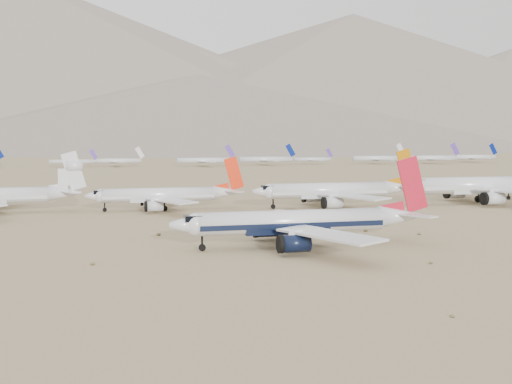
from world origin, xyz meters
TOP-DOWN VIEW (x-y plane):
  - ground at (0.00, 0.00)m, footprint 7000.00×7000.00m
  - main_airliner at (-4.85, -6.47)m, footprint 49.35×48.20m
  - row2_navy_widebody at (77.52, 55.80)m, footprint 57.36×56.09m
  - row2_gold_tail at (26.80, 57.60)m, footprint 49.63×48.54m
  - row2_orange_tail at (-23.85, 62.08)m, footprint 43.41×42.46m
  - distant_storage_row at (48.24, 337.20)m, footprint 614.91×56.73m
  - mountain_range at (70.18, 1648.01)m, footprint 7354.00×3024.00m
  - foothills at (526.68, 1100.00)m, footprint 4637.50×1395.00m
  - desert_scrub at (6.70, -25.82)m, footprint 261.14×126.98m

SIDE VIEW (x-z plane):
  - ground at x=0.00m, z-range 0.00..0.00m
  - desert_scrub at x=6.70m, z-range -0.03..0.60m
  - row2_orange_tail at x=-23.85m, z-range -3.40..12.09m
  - distant_storage_row at x=48.24m, z-range -2.76..11.52m
  - main_airliner at x=-4.85m, z-range -3.92..13.50m
  - row2_gold_tail at x=26.80m, z-range -3.89..13.78m
  - row2_navy_widebody at x=77.52m, z-range -4.51..15.90m
  - foothills at x=526.68m, z-range -10.35..144.65m
  - mountain_range at x=70.18m, z-range -44.68..425.32m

